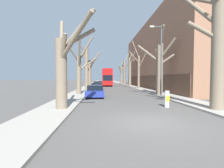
# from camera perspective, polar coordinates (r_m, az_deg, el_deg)

# --- Properties ---
(ground_plane) EXTENTS (300.00, 300.00, 0.00)m
(ground_plane) POSITION_cam_1_polar(r_m,az_deg,el_deg) (7.45, 14.11, -14.02)
(ground_plane) COLOR #4C4947
(sidewalk_left) EXTENTS (2.51, 120.00, 0.12)m
(sidewalk_left) POSITION_cam_1_polar(r_m,az_deg,el_deg) (56.91, -7.11, 0.27)
(sidewalk_left) COLOR gray
(sidewalk_left) RESTS_ON ground
(sidewalk_right) EXTENTS (2.51, 120.00, 0.12)m
(sidewalk_right) POSITION_cam_1_polar(r_m,az_deg,el_deg) (57.33, 3.49, 0.30)
(sidewalk_right) COLOR gray
(sidewalk_right) RESTS_ON ground
(building_facade_right) EXTENTS (10.08, 34.64, 12.98)m
(building_facade_right) POSITION_cam_1_polar(r_m,az_deg,el_deg) (34.26, 19.97, 9.55)
(building_facade_right) COLOR #93664C
(building_facade_right) RESTS_ON ground
(street_tree_left_0) EXTENTS (2.79, 4.15, 6.36)m
(street_tree_left_0) POSITION_cam_1_polar(r_m,az_deg,el_deg) (10.13, -17.81, 7.06)
(street_tree_left_0) COLOR #7A6B56
(street_tree_left_0) RESTS_ON ground
(street_tree_left_1) EXTENTS (3.08, 4.89, 7.05)m
(street_tree_left_1) POSITION_cam_1_polar(r_m,az_deg,el_deg) (18.64, -12.27, 5.27)
(street_tree_left_1) COLOR #7A6B56
(street_tree_left_1) RESTS_ON ground
(street_tree_left_2) EXTENTS (3.01, 1.22, 7.66)m
(street_tree_left_2) POSITION_cam_1_polar(r_m,az_deg,el_deg) (27.13, -9.67, 6.21)
(street_tree_left_2) COLOR #7A6B56
(street_tree_left_2) RESTS_ON ground
(street_tree_left_3) EXTENTS (3.37, 2.36, 7.99)m
(street_tree_left_3) POSITION_cam_1_polar(r_m,az_deg,el_deg) (34.34, -8.37, 4.39)
(street_tree_left_3) COLOR #7A6B56
(street_tree_left_3) RESTS_ON ground
(street_tree_right_0) EXTENTS (2.19, 4.44, 8.42)m
(street_tree_right_0) POSITION_cam_1_polar(r_m,az_deg,el_deg) (11.60, 34.84, 11.85)
(street_tree_right_0) COLOR #7A6B56
(street_tree_right_0) RESTS_ON ground
(street_tree_right_1) EXTENTS (4.19, 4.21, 7.93)m
(street_tree_right_1) POSITION_cam_1_polar(r_m,az_deg,el_deg) (19.06, 17.63, 6.64)
(street_tree_right_1) COLOR #7A6B56
(street_tree_right_1) RESTS_ON ground
(street_tree_right_2) EXTENTS (3.39, 2.03, 9.31)m
(street_tree_right_2) POSITION_cam_1_polar(r_m,az_deg,el_deg) (28.67, 10.08, 5.46)
(street_tree_right_2) COLOR #7A6B56
(street_tree_right_2) RESTS_ON ground
(street_tree_right_3) EXTENTS (1.95, 2.20, 8.62)m
(street_tree_right_3) POSITION_cam_1_polar(r_m,az_deg,el_deg) (37.42, 6.94, 5.26)
(street_tree_right_3) COLOR #7A6B56
(street_tree_right_3) RESTS_ON ground
(street_tree_right_4) EXTENTS (2.96, 3.19, 9.68)m
(street_tree_right_4) POSITION_cam_1_polar(r_m,az_deg,el_deg) (46.31, 4.80, 4.91)
(street_tree_right_4) COLOR #7A6B56
(street_tree_right_4) RESTS_ON ground
(street_tree_right_5) EXTENTS (3.44, 2.94, 7.21)m
(street_tree_right_5) POSITION_cam_1_polar(r_m,az_deg,el_deg) (54.54, 3.58, 3.72)
(street_tree_right_5) COLOR #7A6B56
(street_tree_right_5) RESTS_ON ground
(double_decker_bus) EXTENTS (2.50, 10.45, 4.34)m
(double_decker_bus) POSITION_cam_1_polar(r_m,az_deg,el_deg) (40.13, -1.97, 2.86)
(double_decker_bus) COLOR red
(double_decker_bus) RESTS_ON ground
(parked_car_0) EXTENTS (1.90, 4.08, 1.29)m
(parked_car_0) POSITION_cam_1_polar(r_m,az_deg,el_deg) (16.73, -6.37, -2.73)
(parked_car_0) COLOR navy
(parked_car_0) RESTS_ON ground
(parked_car_1) EXTENTS (1.74, 4.12, 1.33)m
(parked_car_1) POSITION_cam_1_polar(r_m,az_deg,el_deg) (22.81, -5.75, -1.35)
(parked_car_1) COLOR #9EA3AD
(parked_car_1) RESTS_ON ground
(parked_car_2) EXTENTS (1.80, 4.19, 1.44)m
(parked_car_2) POSITION_cam_1_polar(r_m,az_deg,el_deg) (29.18, -5.38, -0.45)
(parked_car_2) COLOR maroon
(parked_car_2) RESTS_ON ground
(lamp_post) EXTENTS (1.40, 0.20, 7.88)m
(lamp_post) POSITION_cam_1_polar(r_m,az_deg,el_deg) (17.74, 17.92, 9.71)
(lamp_post) COLOR #4C4F54
(lamp_post) RESTS_ON ground
(traffic_bollard) EXTENTS (0.31, 0.32, 1.17)m
(traffic_bollard) POSITION_cam_1_polar(r_m,az_deg,el_deg) (11.42, 20.20, -5.39)
(traffic_bollard) COLOR white
(traffic_bollard) RESTS_ON ground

